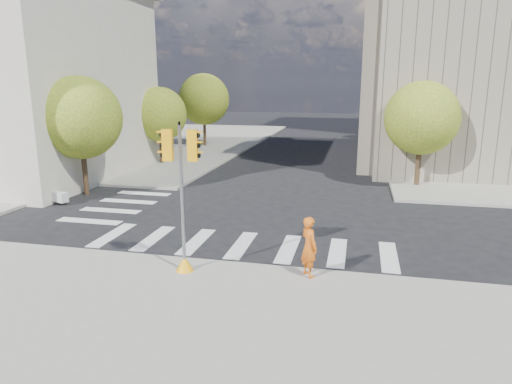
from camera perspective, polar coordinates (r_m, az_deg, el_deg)
ground at (r=19.25m, az=-0.04°, el=-4.70°), size 160.00×160.00×0.00m
sidewalk_far_left at (r=50.36m, az=-15.97°, el=6.13°), size 28.00×40.00×0.15m
tree_lw_near at (r=26.31m, az=-21.12°, el=8.64°), size 4.40×4.40×6.41m
tree_lw_mid at (r=35.08m, az=-11.94°, el=9.48°), size 4.00×4.00×5.77m
tree_lw_far at (r=44.33m, az=-6.54°, el=11.43°), size 4.80×4.80×6.95m
tree_re_near at (r=28.12m, az=20.01°, el=8.67°), size 4.20×4.20×6.16m
tree_re_mid at (r=40.02m, az=18.00°, el=10.41°), size 4.60×4.60×6.66m
tree_re_far at (r=52.00m, az=16.84°, el=10.49°), size 4.00×4.00×5.88m
lamp_near at (r=32.12m, az=20.13°, el=10.09°), size 0.35×0.18×8.11m
lamp_far at (r=46.03m, az=18.02°, el=11.00°), size 0.35×0.18×8.11m
traffic_signal at (r=14.31m, az=-9.17°, el=-2.22°), size 1.08×0.56×4.73m
photographer at (r=14.17m, az=6.65°, el=-6.80°), size 0.79×0.83×1.91m
planter_wall at (r=27.22m, az=-26.43°, el=0.14°), size 5.80×2.36×0.50m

